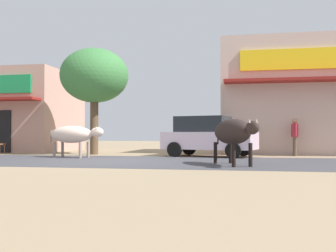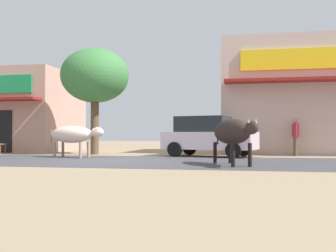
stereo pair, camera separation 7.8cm
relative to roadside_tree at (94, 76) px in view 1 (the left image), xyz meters
name	(u,v)px [view 1 (the left image)]	position (x,y,z in m)	size (l,w,h in m)	color
ground	(107,161)	(2.01, -3.98, -3.54)	(80.00, 80.00, 0.00)	#998262
asphalt_road	(107,161)	(2.01, -3.98, -3.54)	(72.00, 5.85, 0.00)	#424146
storefront_left_cafe	(11,112)	(-6.25, 3.25, -1.36)	(6.77, 5.92, 4.35)	tan
storefront_right_club	(312,98)	(9.94, 3.26, -0.88)	(8.61, 5.92, 5.32)	#C8AC9F
roadside_tree	(94,76)	(0.00, 0.00, 0.00)	(3.08, 3.08, 4.81)	brown
parked_hatchback_car	(207,136)	(5.18, -0.72, -2.70)	(3.99, 2.47, 1.64)	silver
cow_near_brown	(73,135)	(0.08, -2.49, -2.65)	(2.51, 1.16, 1.24)	beige
cow_far_dark	(233,132)	(6.31, -5.19, -2.57)	(1.58, 2.61, 1.36)	#2C211F
pedestrian_by_shop	(295,134)	(8.75, 0.33, -2.62)	(0.28, 0.61, 1.58)	brown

